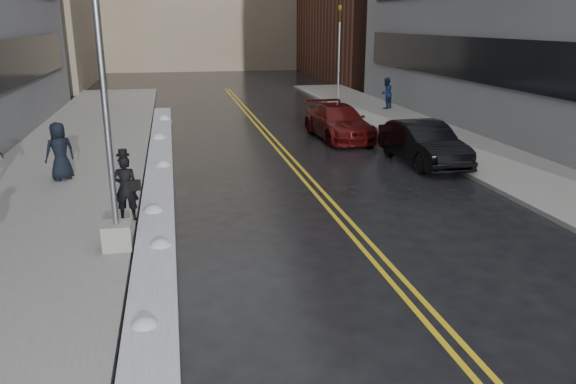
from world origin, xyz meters
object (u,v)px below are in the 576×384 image
pedestrian_c (60,151)px  traffic_signal (339,51)px  pedestrian_fedora (126,188)px  pedestrian_east (386,93)px  lamppost (109,147)px  fire_hydrant (448,141)px  car_black (423,143)px  car_maroon (338,122)px

pedestrian_c → traffic_signal: bearing=-161.7°
pedestrian_fedora → pedestrian_east: size_ratio=0.95×
lamppost → pedestrian_fedora: bearing=87.1°
fire_hydrant → pedestrian_fedora: size_ratio=0.42×
lamppost → traffic_signal: lamppost is taller
pedestrian_east → car_black: (-3.46, -12.81, -0.27)m
fire_hydrant → lamppost: bearing=-147.0°
traffic_signal → car_black: (-1.21, -15.37, -2.61)m
fire_hydrant → car_maroon: (-3.44, 3.98, 0.22)m
lamppost → pedestrian_fedora: (0.10, 1.96, -1.51)m
pedestrian_east → car_black: bearing=35.5°
pedestrian_c → pedestrian_east: pedestrian_c is taller
car_black → car_maroon: bearing=105.6°
traffic_signal → pedestrian_c: (-14.09, -15.51, -2.29)m
lamppost → car_black: bearing=32.0°
traffic_signal → pedestrian_east: bearing=-48.7°
pedestrian_fedora → car_maroon: pedestrian_fedora is taller
pedestrian_fedora → car_maroon: (8.76, 10.03, -0.26)m
traffic_signal → pedestrian_fedora: bearing=-120.3°
lamppost → pedestrian_c: bearing=109.4°
car_black → pedestrian_c: bearing=178.3°
traffic_signal → pedestrian_c: 21.08m
pedestrian_fedora → traffic_signal: bearing=-116.8°
pedestrian_c → car_maroon: 12.43m
traffic_signal → car_black: 15.64m
pedestrian_fedora → car_maroon: bearing=-127.6°
lamppost → pedestrian_fedora: 2.48m
lamppost → pedestrian_east: bearing=54.1°
pedestrian_fedora → car_black: bearing=-152.5°
fire_hydrant → pedestrian_east: pedestrian_east is taller
car_black → car_maroon: car_black is taller
lamppost → car_maroon: size_ratio=1.44×
traffic_signal → lamppost: bearing=-118.2°
fire_hydrant → pedestrian_east: (1.75, 11.44, 0.52)m
traffic_signal → pedestrian_c: bearing=-132.3°
lamppost → car_black: 12.61m
lamppost → fire_hydrant: size_ratio=10.45×
fire_hydrant → car_black: (-1.71, -1.37, 0.25)m
pedestrian_fedora → pedestrian_c: bearing=-58.7°
pedestrian_fedora → car_black: (10.49, 4.67, -0.23)m
pedestrian_fedora → pedestrian_east: bearing=-125.1°
lamppost → fire_hydrant: (12.30, 8.00, -1.98)m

